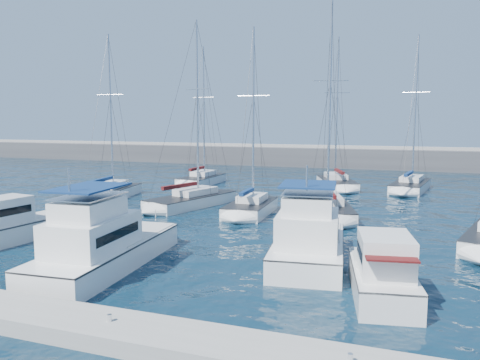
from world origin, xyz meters
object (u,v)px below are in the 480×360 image
(sailboat_mid_b, at_px, (192,200))
(sailboat_mid_d, at_px, (328,209))
(motor_yacht_port_outer, at_px, (12,226))
(motor_yacht_stbd_outer, at_px, (383,276))
(sailboat_mid_c, at_px, (251,207))
(sailboat_back_a, at_px, (202,179))
(sailboat_back_b, at_px, (336,183))
(sailboat_back_c, at_px, (411,185))
(sailboat_mid_a, at_px, (110,193))
(motor_yacht_port_inner, at_px, (102,247))
(motor_yacht_stbd_inner, at_px, (308,242))

(sailboat_mid_b, xyz_separation_m, sailboat_mid_d, (11.80, -0.22, 0.01))
(sailboat_mid_d, bearing_deg, motor_yacht_port_outer, -156.03)
(sailboat_mid_d, bearing_deg, sailboat_mid_b, 163.06)
(motor_yacht_stbd_outer, distance_m, sailboat_mid_c, 18.35)
(sailboat_back_a, distance_m, sailboat_back_b, 15.42)
(sailboat_mid_b, relative_size, sailboat_back_c, 0.97)
(sailboat_back_b, bearing_deg, sailboat_mid_a, -162.24)
(motor_yacht_stbd_outer, distance_m, sailboat_mid_a, 31.33)
(sailboat_mid_c, xyz_separation_m, sailboat_back_a, (-10.94, 14.88, 0.00))
(motor_yacht_port_inner, bearing_deg, motor_yacht_stbd_outer, -0.79)
(motor_yacht_port_outer, xyz_separation_m, sailboat_mid_c, (11.18, 12.91, -0.40))
(sailboat_mid_b, distance_m, sailboat_mid_d, 11.80)
(motor_yacht_port_outer, relative_size, sailboat_mid_b, 0.41)
(sailboat_back_c, bearing_deg, sailboat_mid_d, -101.15)
(motor_yacht_port_outer, bearing_deg, motor_yacht_port_inner, -10.13)
(motor_yacht_stbd_outer, distance_m, sailboat_back_a, 36.82)
(motor_yacht_port_outer, relative_size, motor_yacht_stbd_outer, 1.05)
(motor_yacht_port_inner, distance_m, sailboat_back_c, 36.44)
(motor_yacht_stbd_inner, xyz_separation_m, sailboat_mid_a, (-22.01, 14.04, -0.60))
(motor_yacht_port_inner, relative_size, sailboat_back_c, 0.63)
(sailboat_mid_c, distance_m, sailboat_back_b, 17.87)
(motor_yacht_stbd_outer, relative_size, sailboat_back_c, 0.38)
(sailboat_back_c, bearing_deg, motor_yacht_stbd_outer, -82.98)
(motor_yacht_stbd_outer, xyz_separation_m, sailboat_back_b, (-6.44, 32.24, -0.40))
(sailboat_mid_c, height_order, sailboat_back_a, sailboat_back_a)
(sailboat_mid_d, relative_size, sailboat_back_b, 1.00)
(sailboat_mid_b, distance_m, sailboat_back_a, 14.24)
(motor_yacht_port_inner, relative_size, sailboat_mid_a, 0.66)
(motor_yacht_port_inner, bearing_deg, motor_yacht_port_outer, 158.17)
(motor_yacht_stbd_inner, distance_m, sailboat_back_b, 28.74)
(motor_yacht_port_inner, height_order, motor_yacht_stbd_outer, motor_yacht_port_inner)
(sailboat_mid_a, relative_size, sailboat_mid_d, 0.94)
(motor_yacht_port_outer, bearing_deg, sailboat_back_c, 60.50)
(motor_yacht_stbd_inner, xyz_separation_m, sailboat_back_c, (5.16, 28.98, -0.59))
(sailboat_back_a, bearing_deg, motor_yacht_stbd_inner, -53.81)
(sailboat_mid_d, bearing_deg, motor_yacht_port_inner, -132.49)
(motor_yacht_port_inner, height_order, motor_yacht_stbd_inner, same)
(sailboat_mid_a, distance_m, sailboat_back_c, 31.00)
(motor_yacht_stbd_outer, relative_size, sailboat_mid_b, 0.39)
(motor_yacht_stbd_inner, relative_size, sailboat_mid_c, 0.58)
(motor_yacht_port_inner, bearing_deg, sailboat_mid_c, 76.47)
(sailboat_mid_b, distance_m, sailboat_back_c, 24.11)
(motor_yacht_stbd_outer, distance_m, sailboat_back_c, 32.63)
(sailboat_mid_c, bearing_deg, motor_yacht_stbd_inner, -60.99)
(sailboat_mid_a, xyz_separation_m, sailboat_back_c, (27.16, 14.94, 0.01))
(sailboat_mid_a, bearing_deg, sailboat_mid_d, -12.49)
(motor_yacht_port_outer, height_order, sailboat_back_c, sailboat_back_c)
(motor_yacht_stbd_outer, xyz_separation_m, sailboat_mid_d, (-4.81, 16.24, -0.40))
(motor_yacht_stbd_outer, bearing_deg, motor_yacht_stbd_inner, 126.70)
(motor_yacht_port_inner, distance_m, motor_yacht_stbd_outer, 13.35)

